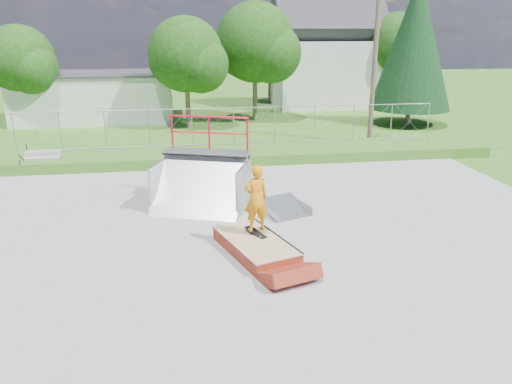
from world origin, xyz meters
TOP-DOWN VIEW (x-y plane):
  - ground at (0.00, 0.00)m, footprint 120.00×120.00m
  - concrete_pad at (0.00, 0.00)m, footprint 20.00×16.00m
  - grass_berm at (0.00, 9.50)m, footprint 24.00×3.00m
  - grind_box at (-0.70, -0.87)m, footprint 2.16×3.09m
  - quarter_pipe at (-1.97, 3.03)m, footprint 3.65×3.37m
  - flat_bank_ramp at (0.72, 2.01)m, footprint 1.80×1.85m
  - skateboard at (-0.63, -0.51)m, footprint 0.59×0.80m
  - skater at (-0.63, -0.51)m, footprint 0.77×0.59m
  - concrete_stairs at (-8.50, 8.70)m, footprint 1.50×1.60m
  - chain_link_fence at (0.00, 10.50)m, footprint 20.00×0.06m
  - utility_building_flat at (-8.00, 22.00)m, footprint 10.00×6.00m
  - gable_house at (9.00, 26.00)m, footprint 8.40×6.08m
  - utility_pole at (7.50, 12.00)m, footprint 0.24×0.24m
  - tree_left_near at (-1.75, 17.83)m, footprint 4.76×4.48m
  - tree_center at (2.78, 19.81)m, footprint 5.44×5.12m
  - tree_left_far at (-11.77, 19.85)m, footprint 4.42×4.16m
  - tree_right_far at (14.27, 23.82)m, footprint 5.10×4.80m
  - tree_back_mid at (5.21, 27.86)m, footprint 4.08×3.84m
  - conifer_tree at (12.00, 17.00)m, footprint 5.04×5.04m

SIDE VIEW (x-z plane):
  - ground at x=0.00m, z-range 0.00..0.00m
  - concrete_pad at x=0.00m, z-range 0.00..0.04m
  - grind_box at x=-0.70m, z-range 0.00..0.42m
  - flat_bank_ramp at x=0.72m, z-range 0.00..0.42m
  - grass_berm at x=0.00m, z-range 0.00..0.50m
  - concrete_stairs at x=-8.50m, z-range 0.00..0.80m
  - skateboard at x=-0.63m, z-range 0.40..0.53m
  - skater at x=-0.63m, z-range 0.46..2.33m
  - chain_link_fence at x=0.00m, z-range 0.50..2.30m
  - quarter_pipe at x=-1.97m, z-range 0.00..2.97m
  - utility_building_flat at x=-8.00m, z-range 0.00..3.00m
  - tree_back_mid at x=5.21m, z-range 0.78..6.48m
  - gable_house at x=9.00m, z-range -0.63..8.31m
  - tree_left_far at x=-11.77m, z-range 0.85..7.02m
  - utility_pole at x=7.50m, z-range 0.00..8.00m
  - tree_left_near at x=-1.75m, z-range 0.91..7.56m
  - tree_right_far at x=14.27m, z-range 0.98..8.10m
  - tree_center at x=2.78m, z-range 1.05..8.65m
  - conifer_tree at x=12.00m, z-range 0.50..9.60m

